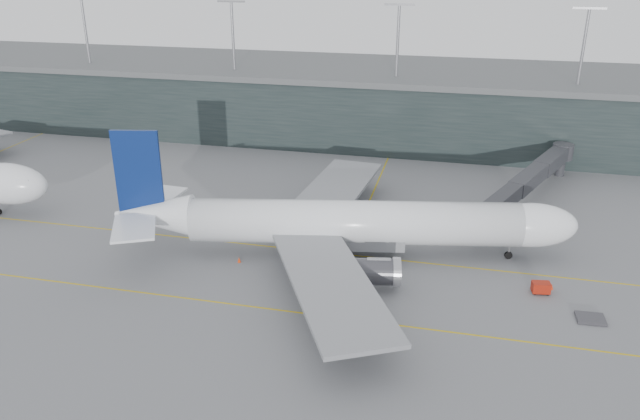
# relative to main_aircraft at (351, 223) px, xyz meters

# --- Properties ---
(ground) EXTENTS (320.00, 320.00, 0.00)m
(ground) POSITION_rel_main_aircraft_xyz_m (-5.67, 4.23, -4.94)
(ground) COLOR #5B5A5F
(ground) RESTS_ON ground
(taxiline_a) EXTENTS (160.00, 0.25, 0.02)m
(taxiline_a) POSITION_rel_main_aircraft_xyz_m (-5.67, 0.23, -4.93)
(taxiline_a) COLOR gold
(taxiline_a) RESTS_ON ground
(taxiline_b) EXTENTS (160.00, 0.25, 0.02)m
(taxiline_b) POSITION_rel_main_aircraft_xyz_m (-5.67, -15.77, -4.93)
(taxiline_b) COLOR gold
(taxiline_b) RESTS_ON ground
(taxiline_lead_main) EXTENTS (0.25, 60.00, 0.02)m
(taxiline_lead_main) POSITION_rel_main_aircraft_xyz_m (-0.67, 24.23, -4.93)
(taxiline_lead_main) COLOR gold
(taxiline_lead_main) RESTS_ON ground
(terminal) EXTENTS (240.00, 36.00, 29.00)m
(terminal) POSITION_rel_main_aircraft_xyz_m (-5.68, 62.23, 2.68)
(terminal) COLOR #1D2728
(terminal) RESTS_ON ground
(main_aircraft) EXTENTS (62.46, 57.89, 17.59)m
(main_aircraft) POSITION_rel_main_aircraft_xyz_m (0.00, 0.00, 0.00)
(main_aircraft) COLOR white
(main_aircraft) RESTS_ON ground
(jet_bridge) EXTENTS (18.08, 42.81, 6.10)m
(jet_bridge) POSITION_rel_main_aircraft_xyz_m (23.08, 26.69, -0.37)
(jet_bridge) COLOR #2E2F34
(jet_bridge) RESTS_ON ground
(gse_cart) EXTENTS (2.33, 1.68, 1.47)m
(gse_cart) POSITION_rel_main_aircraft_xyz_m (24.67, -4.58, -4.12)
(gse_cart) COLOR #A11B0B
(gse_cart) RESTS_ON ground
(baggage_dolly) EXTENTS (3.26, 2.65, 0.32)m
(baggage_dolly) POSITION_rel_main_aircraft_xyz_m (29.75, -9.57, -4.75)
(baggage_dolly) COLOR #36353A
(baggage_dolly) RESTS_ON ground
(uld_a) EXTENTS (2.42, 2.22, 1.77)m
(uld_a) POSITION_rel_main_aircraft_xyz_m (-9.82, 14.99, -4.01)
(uld_a) COLOR #3A3A3F
(uld_a) RESTS_ON ground
(uld_b) EXTENTS (2.46, 2.13, 1.95)m
(uld_b) POSITION_rel_main_aircraft_xyz_m (-9.57, 15.34, -3.91)
(uld_b) COLOR #3A3A3F
(uld_b) RESTS_ON ground
(uld_c) EXTENTS (2.38, 2.11, 1.83)m
(uld_c) POSITION_rel_main_aircraft_xyz_m (-5.55, 13.62, -3.98)
(uld_c) COLOR #3A3A3F
(uld_c) RESTS_ON ground
(cone_nose) EXTENTS (0.47, 0.47, 0.75)m
(cone_nose) POSITION_rel_main_aircraft_xyz_m (26.11, -3.26, -4.56)
(cone_nose) COLOR red
(cone_nose) RESTS_ON ground
(cone_wing_stbd) EXTENTS (0.40, 0.40, 0.64)m
(cone_wing_stbd) POSITION_rel_main_aircraft_xyz_m (1.64, -16.42, -4.62)
(cone_wing_stbd) COLOR orange
(cone_wing_stbd) RESTS_ON ground
(cone_wing_port) EXTENTS (0.39, 0.39, 0.62)m
(cone_wing_port) POSITION_rel_main_aircraft_xyz_m (1.74, 14.54, -4.63)
(cone_wing_port) COLOR #E63E0C
(cone_wing_port) RESTS_ON ground
(cone_tail) EXTENTS (0.47, 0.47, 0.75)m
(cone_tail) POSITION_rel_main_aircraft_xyz_m (-14.33, -5.34, -4.56)
(cone_tail) COLOR red
(cone_tail) RESTS_ON ground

